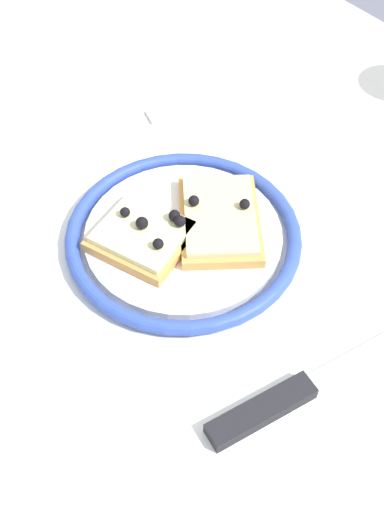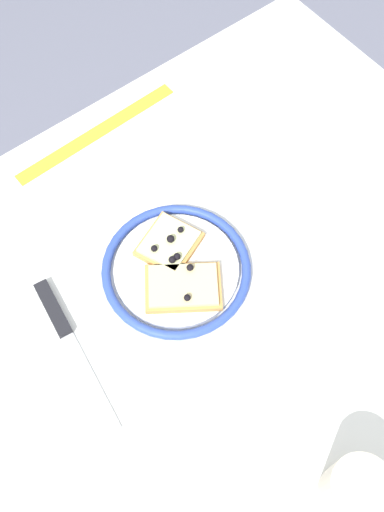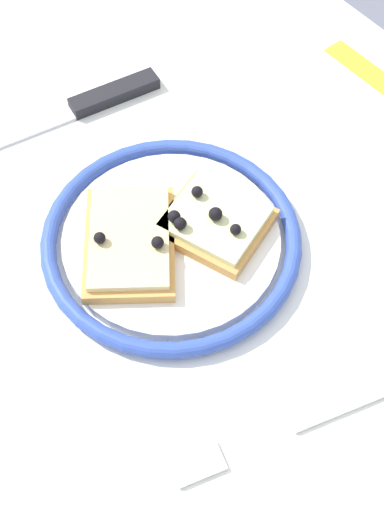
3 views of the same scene
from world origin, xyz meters
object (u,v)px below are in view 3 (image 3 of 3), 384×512
pizza_slice_far (214,221)px  knife (84,106)px  pizza_slice_near (130,242)px  fork (301,423)px  plate (171,240)px  dining_table (156,360)px

pizza_slice_far → knife: size_ratio=0.43×
pizza_slice_near → fork: 0.20m
pizza_slice_far → knife: 0.19m
plate → fork: 0.18m
pizza_slice_near → pizza_slice_far: (-0.03, -0.07, 0.00)m
pizza_slice_far → fork: 0.18m
plate → pizza_slice_far: 0.04m
pizza_slice_far → plate: bearing=68.6°
dining_table → pizza_slice_far: 0.15m
pizza_slice_near → pizza_slice_far: pizza_slice_far is taller
plate → pizza_slice_far: bearing=-111.4°
dining_table → plate: size_ratio=4.51×
plate → knife: (0.18, -0.03, -0.00)m
knife → fork: 0.36m
dining_table → fork: fork is taller
pizza_slice_far → dining_table: bearing=105.9°
pizza_slice_near → knife: 0.18m
dining_table → knife: bearing=-18.7°
dining_table → pizza_slice_far: bearing=-74.1°
plate → pizza_slice_near: pizza_slice_near is taller
pizza_slice_far → knife: bearing=2.6°
fork → pizza_slice_near: bearing=4.6°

